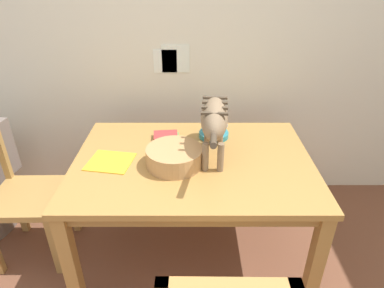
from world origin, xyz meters
TOP-DOWN VIEW (x-y plane):
  - wall_rear at (-0.00, 1.87)m, footprint 5.30×0.11m
  - dining_table at (0.04, 1.09)m, footprint 1.38×0.97m
  - cat at (0.16, 1.14)m, footprint 0.18×0.69m
  - saucer_bowl at (0.17, 1.37)m, footprint 0.19×0.19m
  - coffee_mug at (0.18, 1.37)m, footprint 0.14×0.09m
  - magazine at (-0.43, 1.06)m, footprint 0.28×0.26m
  - book_stack at (-0.13, 1.33)m, footprint 0.17×0.14m
  - wicker_basket at (-0.07, 1.03)m, footprint 0.31×0.31m
  - wooden_chair_near at (-1.03, 1.09)m, footprint 0.43×0.43m

SIDE VIEW (x-z plane):
  - wooden_chair_near at x=-1.03m, z-range -0.01..0.93m
  - dining_table at x=0.04m, z-range 0.28..1.00m
  - magazine at x=-0.43m, z-range 0.72..0.73m
  - saucer_bowl at x=0.17m, z-range 0.72..0.76m
  - book_stack at x=-0.13m, z-range 0.72..0.76m
  - wicker_basket at x=-0.07m, z-range 0.73..0.83m
  - coffee_mug at x=0.18m, z-range 0.76..0.84m
  - cat at x=0.16m, z-range 0.79..1.13m
  - wall_rear at x=0.00m, z-range 0.00..2.50m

